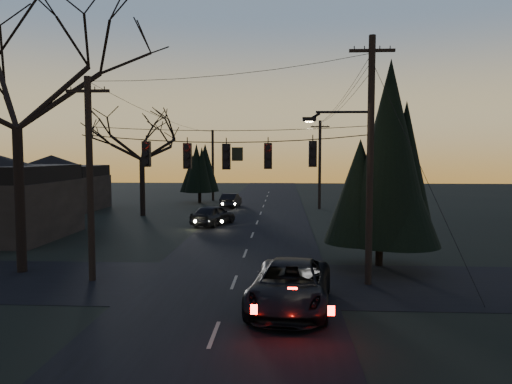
# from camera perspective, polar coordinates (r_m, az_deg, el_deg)

# --- Properties ---
(main_road) EXTENTS (8.00, 120.00, 0.02)m
(main_road) POSITION_cam_1_polar(r_m,az_deg,el_deg) (30.78, -0.66, -5.56)
(main_road) COLOR black
(main_road) RESTS_ON ground
(cross_road) EXTENTS (60.00, 7.00, 0.02)m
(cross_road) POSITION_cam_1_polar(r_m,az_deg,el_deg) (21.04, -2.52, -10.28)
(cross_road) COLOR black
(cross_road) RESTS_ON ground
(utility_pole_right) EXTENTS (5.00, 0.30, 10.00)m
(utility_pole_right) POSITION_cam_1_polar(r_m,az_deg,el_deg) (21.22, 12.68, -10.28)
(utility_pole_right) COLOR black
(utility_pole_right) RESTS_ON ground
(utility_pole_left) EXTENTS (1.80, 0.30, 8.50)m
(utility_pole_left) POSITION_cam_1_polar(r_m,az_deg,el_deg) (22.43, -18.18, -9.59)
(utility_pole_left) COLOR black
(utility_pole_left) RESTS_ON ground
(utility_pole_far_r) EXTENTS (1.80, 0.30, 8.50)m
(utility_pole_far_r) POSITION_cam_1_polar(r_m,az_deg,el_deg) (48.66, 7.25, -1.92)
(utility_pole_far_r) COLOR black
(utility_pole_far_r) RESTS_ON ground
(utility_pole_far_l) EXTENTS (0.30, 0.30, 8.00)m
(utility_pole_far_l) POSITION_cam_1_polar(r_m,az_deg,el_deg) (57.07, -4.93, -0.97)
(utility_pole_far_l) COLOR black
(utility_pole_far_l) RESTS_ON ground
(span_signal_assembly) EXTENTS (11.50, 0.44, 1.54)m
(span_signal_assembly) POSITION_cam_1_polar(r_m,az_deg,el_deg) (20.37, -3.24, 4.23)
(span_signal_assembly) COLOR black
(span_signal_assembly) RESTS_ON ground
(bare_tree_left) EXTENTS (11.21, 11.21, 12.87)m
(bare_tree_left) POSITION_cam_1_polar(r_m,az_deg,el_deg) (24.86, -25.84, 12.44)
(bare_tree_left) COLOR black
(bare_tree_left) RESTS_ON ground
(evergreen_right) EXTENTS (4.32, 4.32, 8.62)m
(evergreen_right) POSITION_cam_1_polar(r_m,az_deg,el_deg) (24.22, 14.08, 3.24)
(evergreen_right) COLOR black
(evergreen_right) RESTS_ON ground
(bare_tree_dist) EXTENTS (7.04, 7.04, 9.62)m
(bare_tree_dist) POSITION_cam_1_polar(r_m,az_deg,el_deg) (43.78, -12.95, 6.10)
(bare_tree_dist) COLOR black
(bare_tree_dist) RESTS_ON ground
(evergreen_dist) EXTENTS (3.36, 3.36, 6.00)m
(evergreen_dist) POSITION_cam_1_polar(r_m,az_deg,el_deg) (54.29, -6.48, 2.54)
(evergreen_dist) COLOR black
(evergreen_dist) RESTS_ON ground
(house_left_far) EXTENTS (9.00, 7.00, 5.20)m
(house_left_far) POSITION_cam_1_polar(r_m,az_deg,el_deg) (51.30, -22.27, 1.02)
(house_left_far) COLOR black
(house_left_far) RESTS_ON ground
(suv_near) EXTENTS (3.24, 5.98, 1.59)m
(suv_near) POSITION_cam_1_polar(r_m,az_deg,el_deg) (17.49, 3.95, -10.67)
(suv_near) COLOR black
(suv_near) RESTS_ON ground
(sedan_oncoming_a) EXTENTS (3.28, 4.88, 1.54)m
(sedan_oncoming_a) POSITION_cam_1_polar(r_m,az_deg,el_deg) (37.30, -4.92, -2.64)
(sedan_oncoming_a) COLOR black
(sedan_oncoming_a) RESTS_ON ground
(sedan_oncoming_b) EXTENTS (1.84, 4.29, 1.37)m
(sedan_oncoming_b) POSITION_cam_1_polar(r_m,az_deg,el_deg) (49.68, -2.89, -0.97)
(sedan_oncoming_b) COLOR black
(sedan_oncoming_b) RESTS_ON ground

